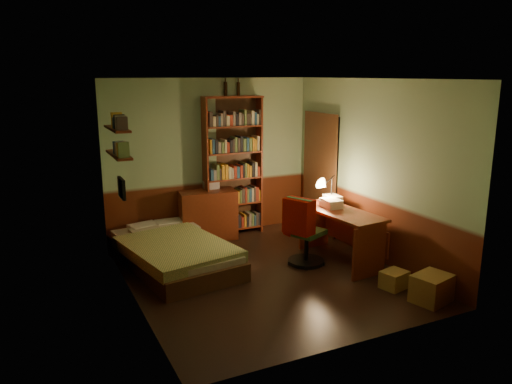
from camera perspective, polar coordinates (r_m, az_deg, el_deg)
name	(u,v)px	position (r m, az deg, el deg)	size (l,w,h in m)	color
floor	(264,275)	(6.89, 0.91, -9.46)	(3.50, 4.00, 0.02)	black
ceiling	(265,78)	(6.35, 1.00, 12.90)	(3.50, 4.00, 0.02)	silver
wall_back	(210,158)	(8.31, -5.26, 3.88)	(3.50, 0.02, 2.60)	#88AB83
wall_left	(128,195)	(5.94, -14.43, -0.32)	(0.02, 4.00, 2.60)	#88AB83
wall_right	(373,170)	(7.43, 13.20, 2.45)	(0.02, 4.00, 2.60)	#88AB83
wall_front	(359,221)	(4.83, 11.66, -3.29)	(3.50, 0.02, 2.60)	#88AB83
doorway	(321,175)	(8.50, 7.43, 1.98)	(0.06, 0.90, 2.00)	black
door_trim	(319,175)	(8.48, 7.23, 1.96)	(0.02, 0.98, 2.08)	#422615
bed	(173,243)	(7.20, -9.49, -5.75)	(1.17, 2.19, 0.65)	olive
dresser	(208,215)	(8.23, -5.52, -2.61)	(0.91, 0.46, 0.81)	#5F2211
mini_stereo	(211,185)	(8.27, -5.16, 0.82)	(0.23, 0.18, 0.13)	#B2B2B7
bookshelf	(233,167)	(8.31, -2.67, 2.91)	(0.99, 0.31, 2.31)	#5F2211
bottle_left	(226,89)	(8.25, -3.51, 11.68)	(0.06, 0.06, 0.22)	black
bottle_right	(238,89)	(8.34, -2.04, 11.70)	(0.06, 0.06, 0.22)	black
desk	(339,236)	(7.34, 9.52, -4.96)	(0.58, 1.41, 0.75)	#5F2211
paper_stack	(333,199)	(7.66, 8.75, -0.78)	(0.20, 0.27, 0.11)	silver
desk_lamp	(332,183)	(7.67, 8.65, 1.01)	(0.17, 0.17, 0.57)	black
office_chair	(307,229)	(7.12, 5.83, -4.24)	(0.52, 0.45, 1.03)	#2C612E
red_jacket	(293,177)	(6.91, 4.25, 1.76)	(0.22, 0.41, 0.49)	#940D00
wall_shelf_lower	(119,155)	(6.97, -15.41, 4.12)	(0.20, 0.90, 0.03)	#5F2211
wall_shelf_upper	(117,129)	(6.92, -15.59, 6.98)	(0.20, 0.90, 0.03)	#5F2211
framed_picture	(122,188)	(6.53, -15.11, 0.41)	(0.04, 0.32, 0.26)	black
cardboard_box_a	(432,288)	(6.41, 19.44, -10.33)	(0.45, 0.36, 0.33)	olive
cardboard_box_b	(394,280)	(6.67, 15.51, -9.62)	(0.32, 0.26, 0.22)	olive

